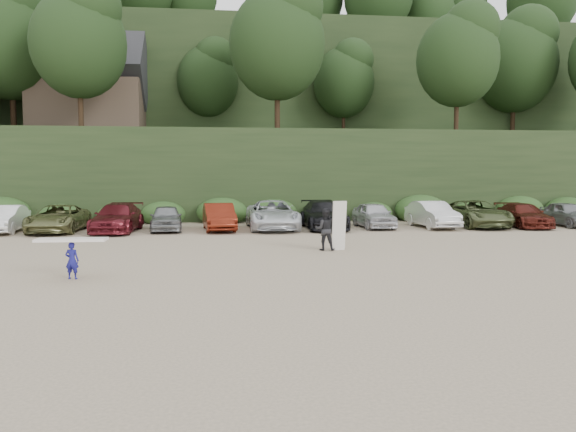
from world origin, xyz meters
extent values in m
plane|color=tan|center=(0.00, 0.00, 0.00)|extent=(120.00, 120.00, 0.00)
cube|color=black|center=(0.00, 22.00, 3.00)|extent=(80.00, 14.00, 6.00)
cube|color=black|center=(0.00, 40.00, 8.00)|extent=(90.00, 30.00, 16.00)
ellipsoid|color=black|center=(0.00, 22.00, 11.00)|extent=(66.00, 12.00, 10.00)
cube|color=#2B491E|center=(-0.55, 14.50, 0.60)|extent=(46.20, 2.00, 1.20)
cube|color=brown|center=(-12.00, 24.00, 8.00)|extent=(8.00, 6.00, 4.00)
imported|color=white|center=(-13.51, 10.08, 0.72)|extent=(1.77, 4.44, 1.44)
imported|color=olive|center=(-10.82, 10.05, 0.72)|extent=(2.50, 5.25, 1.45)
imported|color=maroon|center=(-7.70, 9.73, 0.75)|extent=(2.40, 5.30, 1.51)
imported|color=gray|center=(-5.18, 10.01, 0.70)|extent=(1.96, 4.23, 1.40)
imported|color=maroon|center=(-2.33, 9.88, 0.74)|extent=(1.95, 4.60, 1.48)
imported|color=silver|center=(0.63, 10.12, 0.81)|extent=(2.74, 5.83, 1.61)
imported|color=black|center=(3.52, 10.07, 0.78)|extent=(2.24, 5.41, 1.56)
imported|color=silver|center=(6.46, 10.25, 0.73)|extent=(1.86, 4.35, 1.46)
imported|color=silver|center=(9.81, 9.90, 0.76)|extent=(1.83, 4.68, 1.52)
imported|color=#535E36|center=(12.51, 10.10, 0.77)|extent=(2.65, 5.57, 1.53)
imported|color=#4F1812|center=(15.20, 9.60, 0.68)|extent=(2.26, 4.83, 1.36)
imported|color=gray|center=(18.09, 9.77, 0.73)|extent=(1.81, 4.30, 1.45)
imported|color=navy|center=(-6.68, -3.67, 0.56)|extent=(0.45, 0.33, 1.12)
cube|color=white|center=(-6.68, -3.67, 1.18)|extent=(2.06, 0.63, 0.08)
imported|color=black|center=(1.97, 1.47, 0.86)|extent=(0.96, 0.81, 1.72)
cube|color=silver|center=(2.51, 1.35, 1.01)|extent=(0.60, 0.37, 2.03)
camera|label=1|loc=(-2.29, -20.90, 3.20)|focal=35.00mm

